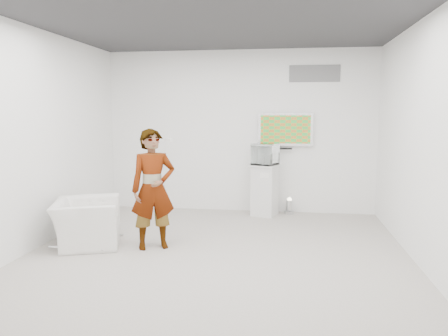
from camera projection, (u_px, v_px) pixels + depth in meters
The scene contains 10 objects.
room at pixel (218, 140), 5.70m from camera, with size 5.01×5.01×3.00m.
tv at pixel (285, 129), 7.98m from camera, with size 1.00×0.08×0.60m, color silver.
logo_decal at pixel (315, 74), 7.82m from camera, with size 0.90×0.02×0.30m, color slate.
person at pixel (153, 189), 5.94m from camera, with size 0.60×0.39×1.64m, color white.
armchair at pixel (87, 222), 6.14m from camera, with size 0.99×0.86×0.64m, color white.
pedestal at pixel (265, 190), 7.89m from camera, with size 0.45×0.45×0.92m, color silver.
floor_uplight at pixel (289, 206), 8.03m from camera, with size 0.19×0.19×0.29m, color silver.
vitrine at pixel (265, 154), 7.81m from camera, with size 0.38×0.38×0.38m, color silver.
console at pixel (265, 159), 7.82m from camera, with size 0.05×0.15×0.20m, color silver.
wii_remote at pixel (168, 140), 6.07m from camera, with size 0.04×0.16×0.04m, color silver.
Camera 1 is at (0.90, -5.63, 1.86)m, focal length 35.00 mm.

